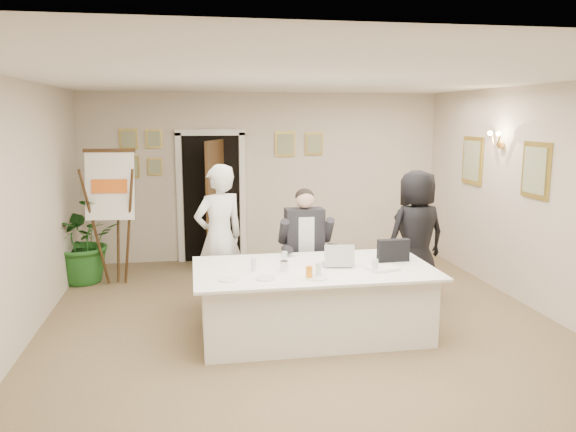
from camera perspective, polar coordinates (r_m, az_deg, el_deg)
The scene contains 28 objects.
floor at distance 6.48m, azimuth 1.78°, elevation -11.71°, with size 7.00×7.00×0.00m, color brown.
ceiling at distance 6.03m, azimuth 1.93°, elevation 13.83°, with size 6.00×7.00×0.02m, color white.
wall_back at distance 9.53m, azimuth -2.40°, elevation 4.00°, with size 6.00×0.10×2.80m, color beige.
wall_front at distance 2.87m, azimuth 16.35°, elevation -10.81°, with size 6.00×0.10×2.80m, color beige.
wall_left at distance 6.24m, azimuth -26.24°, elevation -0.23°, with size 0.10×7.00×2.80m, color beige.
wall_right at distance 7.32m, azimuth 25.53°, elevation 1.19°, with size 0.10×7.00×2.80m, color beige.
doorway at distance 9.32m, azimuth -7.63°, elevation 1.58°, with size 1.14×0.86×2.20m.
pictures_back_wall at distance 9.39m, azimuth -7.28°, elevation 6.60°, with size 3.40×0.06×0.80m, color gold, non-canonical shape.
pictures_right_wall at distance 8.27m, azimuth 20.77°, elevation 4.88°, with size 0.06×2.20×0.80m, color gold, non-canonical shape.
wall_sconce at distance 8.21m, azimuth 20.49°, elevation 7.31°, with size 0.20×0.30×0.24m, color gold, non-canonical shape.
conference_table at distance 6.30m, azimuth 2.57°, elevation -8.56°, with size 2.61×1.40×0.78m.
seated_man at distance 7.11m, azimuth 1.76°, elevation -3.24°, with size 0.66×0.70×1.54m, color black, non-canonical shape.
flip_chart at distance 8.36m, azimuth -17.29°, elevation -0.84°, with size 0.68×0.45×1.92m.
standing_man at distance 7.03m, azimuth -6.99°, elevation -2.21°, with size 0.67×0.44×1.84m, color silver.
standing_woman at distance 7.54m, azimuth 12.90°, elevation -1.97°, with size 0.85×0.55×1.73m, color black.
potted_palm at distance 8.72m, azimuth -20.04°, elevation -2.24°, with size 1.15×0.99×1.27m, color #1D551C.
laptop at distance 6.25m, azimuth 4.98°, elevation -3.77°, with size 0.33×0.35×0.28m, color #B7BABC, non-canonical shape.
laptop_bag at distance 6.50m, azimuth 10.65°, elevation -3.46°, with size 0.36×0.10×0.25m, color black.
paper_stack at distance 6.15m, azimuth 9.61°, elevation -5.29°, with size 0.31×0.22×0.03m, color white.
plate_left at distance 5.73m, azimuth -5.98°, elevation -6.41°, with size 0.23×0.23×0.01m, color white.
plate_mid at distance 5.73m, azimuth -2.29°, elevation -6.36°, with size 0.21×0.21×0.01m, color white.
plate_near at distance 5.76m, azimuth 2.97°, elevation -6.28°, with size 0.24×0.24×0.01m, color white.
glass_a at distance 6.02m, azimuth -3.53°, elevation -4.94°, with size 0.06×0.06×0.14m, color silver.
glass_b at distance 5.83m, azimuth 3.12°, elevation -5.46°, with size 0.06×0.06×0.14m, color silver.
glass_c at distance 6.04m, azimuth 8.83°, elevation -5.00°, with size 0.06×0.06×0.14m, color silver.
glass_d at distance 6.31m, azimuth -0.35°, elevation -4.24°, with size 0.06×0.06×0.14m, color silver.
oj_glass at distance 5.74m, azimuth 2.17°, elevation -5.75°, with size 0.07×0.07×0.13m, color orange.
steel_jug at distance 6.01m, azimuth -0.40°, elevation -5.10°, with size 0.09×0.09×0.11m, color silver.
Camera 1 is at (-1.22, -5.90, 2.40)m, focal length 35.00 mm.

